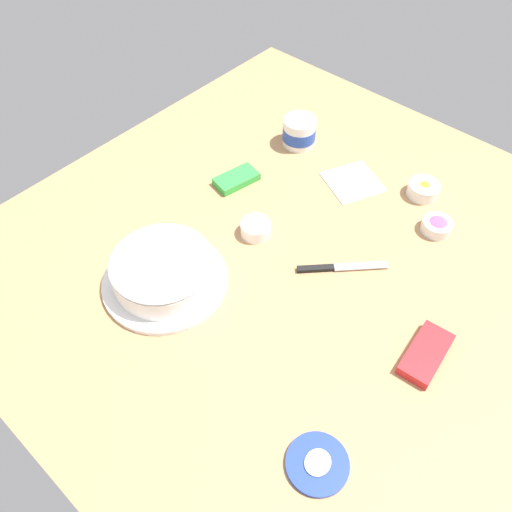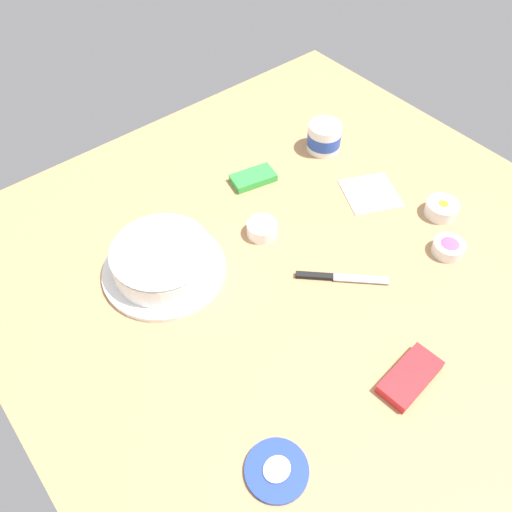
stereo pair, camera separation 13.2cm
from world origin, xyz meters
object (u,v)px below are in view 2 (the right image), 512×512
at_px(sprinkle_bowl_rainbow, 449,247).
at_px(sprinkle_bowl_orange, 442,208).
at_px(spreading_knife, 333,277).
at_px(frosting_tub, 324,137).
at_px(candy_box_upper, 410,377).
at_px(candy_box_lower, 253,178).
at_px(frosted_cake, 162,260).
at_px(frosting_tub_lid, 277,470).
at_px(paper_napkin, 370,193).
at_px(sprinkle_bowl_green, 262,228).

bearing_deg(sprinkle_bowl_rainbow, sprinkle_bowl_orange, -135.03).
bearing_deg(spreading_knife, frosting_tub, -131.21).
relative_size(spreading_knife, candy_box_upper, 1.19).
bearing_deg(candy_box_lower, frosted_cake, 29.59).
relative_size(frosting_tub_lid, paper_napkin, 0.85).
xyz_separation_m(frosted_cake, spreading_knife, (-0.32, 0.29, -0.04)).
xyz_separation_m(frosted_cake, frosting_tub_lid, (0.10, 0.56, -0.04)).
height_order(frosting_tub_lid, spreading_knife, frosting_tub_lid).
height_order(frosting_tub, paper_napkin, frosting_tub).
bearing_deg(sprinkle_bowl_orange, paper_napkin, -63.33).
relative_size(frosted_cake, spreading_knife, 1.73).
distance_m(frosting_tub_lid, candy_box_lower, 0.85).
bearing_deg(frosted_cake, candy_box_lower, -162.60).
bearing_deg(paper_napkin, candy_box_upper, 50.71).
xyz_separation_m(sprinkle_bowl_orange, paper_napkin, (0.09, -0.18, -0.02)).
xyz_separation_m(frosting_tub, spreading_knife, (0.35, 0.39, -0.04)).
distance_m(sprinkle_bowl_rainbow, paper_napkin, 0.28).
bearing_deg(frosting_tub_lid, sprinkle_bowl_rainbow, -168.94).
distance_m(sprinkle_bowl_orange, paper_napkin, 0.20).
bearing_deg(sprinkle_bowl_rainbow, candy_box_lower, -67.93).
height_order(spreading_knife, paper_napkin, spreading_knife).
height_order(frosted_cake, sprinkle_bowl_green, frosted_cake).
bearing_deg(spreading_knife, sprinkle_bowl_rainbow, 156.72).
height_order(frosting_tub_lid, candy_box_upper, candy_box_upper).
relative_size(spreading_knife, paper_napkin, 1.22).
xyz_separation_m(frosted_cake, sprinkle_bowl_rainbow, (-0.62, 0.42, -0.03)).
height_order(sprinkle_bowl_orange, candy_box_lower, sprinkle_bowl_orange).
bearing_deg(candy_box_lower, sprinkle_bowl_rainbow, 124.26).
xyz_separation_m(candy_box_upper, paper_napkin, (-0.38, -0.46, -0.01)).
relative_size(frosting_tub, spreading_knife, 0.58).
distance_m(sprinkle_bowl_rainbow, sprinkle_bowl_green, 0.50).
bearing_deg(frosting_tub_lid, sprinkle_bowl_orange, -163.59).
xyz_separation_m(frosting_tub, candy_box_upper, (0.41, 0.70, -0.03)).
distance_m(sprinkle_bowl_green, candy_box_upper, 0.54).
height_order(candy_box_lower, candy_box_upper, candy_box_upper).
distance_m(frosting_tub_lid, paper_napkin, 0.84).
relative_size(frosting_tub_lid, sprinkle_bowl_rainbow, 1.54).
height_order(frosting_tub, frosting_tub_lid, frosting_tub).
relative_size(frosted_cake, frosting_tub_lid, 2.49).
bearing_deg(frosting_tub_lid, sprinkle_bowl_green, -127.18).
bearing_deg(sprinkle_bowl_orange, sprinkle_bowl_rainbow, 44.97).
distance_m(sprinkle_bowl_green, paper_napkin, 0.36).
bearing_deg(sprinkle_bowl_rainbow, frosting_tub, -95.33).
bearing_deg(candy_box_upper, sprinkle_bowl_green, -98.43).
bearing_deg(sprinkle_bowl_orange, spreading_knife, -3.84).
height_order(sprinkle_bowl_green, candy_box_upper, sprinkle_bowl_green).
bearing_deg(paper_napkin, candy_box_lower, -48.63).
distance_m(frosted_cake, frosting_tub, 0.67).
relative_size(spreading_knife, candy_box_lower, 1.41).
height_order(frosting_tub_lid, sprinkle_bowl_orange, sprinkle_bowl_orange).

